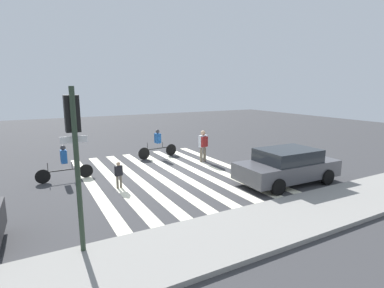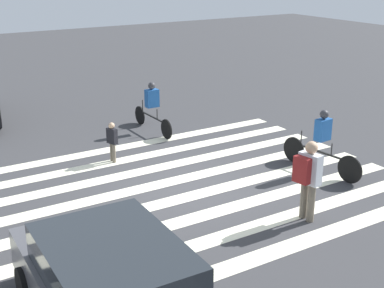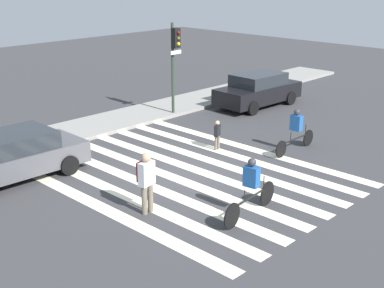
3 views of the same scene
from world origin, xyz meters
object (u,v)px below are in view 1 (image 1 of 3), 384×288
Objects in this scene: traffic_light at (74,140)px; pedestrian_adult_tall_backpack at (119,173)px; pedestrian_adult_blue_shirt at (203,144)px; cyclist_near_curb at (158,143)px; cyclist_mid_street at (64,161)px; car_parked_far_curb at (287,166)px.

pedestrian_adult_tall_backpack is at bearing -115.95° from traffic_light.
pedestrian_adult_blue_shirt is 0.70× the size of cyclist_near_curb.
pedestrian_adult_blue_shirt is at bearing -177.43° from pedestrian_adult_tall_backpack.
traffic_light is at bearing 45.03° from pedestrian_adult_tall_backpack.
traffic_light is 3.70× the size of pedestrian_adult_tall_backpack.
traffic_light is at bearing 50.46° from cyclist_near_curb.
cyclist_mid_street is (-0.31, -6.44, -1.98)m from traffic_light.
traffic_light is 2.36× the size of pedestrian_adult_blue_shirt.
cyclist_mid_street reaches higher than pedestrian_adult_tall_backpack.
pedestrian_adult_blue_shirt is 6.97m from cyclist_mid_street.
cyclist_mid_street is 5.60m from cyclist_near_curb.
car_parked_far_curb is at bearing 148.60° from cyclist_mid_street.
cyclist_near_curb is at bearing -159.00° from cyclist_mid_street.
cyclist_mid_street is at bearing -68.91° from pedestrian_adult_tall_backpack.
pedestrian_adult_tall_backpack is 0.46× the size of cyclist_mid_street.
car_parked_far_curb is at bearing -84.52° from pedestrian_adult_blue_shirt.
cyclist_mid_street is at bearing 170.36° from pedestrian_adult_blue_shirt.
pedestrian_adult_tall_backpack is 6.98m from car_parked_far_curb.
cyclist_mid_street is (6.96, -0.08, -0.15)m from pedestrian_adult_blue_shirt.
pedestrian_adult_blue_shirt reaches higher than car_parked_far_curb.
pedestrian_adult_blue_shirt is (-7.27, -6.36, -1.83)m from traffic_light.
pedestrian_adult_blue_shirt is 2.78m from cyclist_near_curb.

